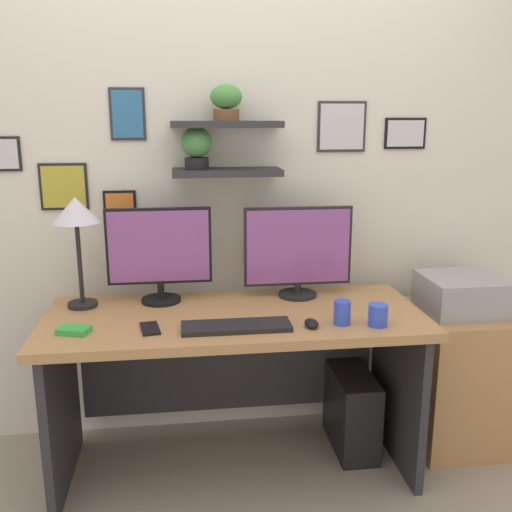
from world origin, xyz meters
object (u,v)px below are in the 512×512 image
(coffee_mug, at_px, (378,315))
(scissors_tray, at_px, (74,330))
(desk, at_px, (234,354))
(cell_phone, at_px, (150,328))
(pen_cup, at_px, (342,312))
(computer_tower_right, at_px, (351,410))
(printer, at_px, (464,294))
(drawer_cabinet, at_px, (456,376))
(desk_lamp, at_px, (76,218))
(monitor_right, at_px, (298,251))
(monitor_left, at_px, (159,252))
(computer_mouse, at_px, (311,323))
(keyboard, at_px, (236,326))

(coffee_mug, xyz_separation_m, scissors_tray, (-1.21, 0.07, -0.03))
(desk, bearing_deg, cell_phone, -150.58)
(pen_cup, bearing_deg, computer_tower_right, 62.33)
(coffee_mug, bearing_deg, printer, 31.26)
(drawer_cabinet, bearing_deg, cell_phone, -170.10)
(desk_lamp, relative_size, pen_cup, 4.93)
(monitor_right, relative_size, coffee_mug, 5.63)
(cell_phone, relative_size, printer, 0.37)
(computer_tower_right, bearing_deg, drawer_cabinet, 0.77)
(monitor_left, bearing_deg, desk, -26.97)
(desk_lamp, distance_m, pen_cup, 1.20)
(monitor_right, relative_size, pen_cup, 5.06)
(drawer_cabinet, bearing_deg, printer, -90.00)
(monitor_left, xyz_separation_m, monitor_right, (0.64, 0.00, -0.01))
(monitor_right, bearing_deg, computer_tower_right, -24.20)
(pen_cup, height_order, drawer_cabinet, pen_cup)
(monitor_right, distance_m, drawer_cabinet, 1.01)
(monitor_left, height_order, scissors_tray, monitor_left)
(cell_phone, xyz_separation_m, pen_cup, (0.78, -0.04, 0.05))
(monitor_left, xyz_separation_m, desk_lamp, (-0.35, -0.03, 0.17))
(cell_phone, distance_m, coffee_mug, 0.92)
(desk_lamp, xyz_separation_m, scissors_tray, (0.02, -0.33, -0.39))
(computer_mouse, relative_size, computer_tower_right, 0.22)
(monitor_left, distance_m, scissors_tray, 0.54)
(monitor_right, bearing_deg, pen_cup, -74.98)
(coffee_mug, xyz_separation_m, computer_tower_right, (0.01, 0.32, -0.60))
(pen_cup, bearing_deg, desk_lamp, 161.51)
(computer_mouse, height_order, coffee_mug, coffee_mug)
(computer_mouse, distance_m, scissors_tray, 0.95)
(monitor_left, height_order, computer_mouse, monitor_left)
(desk, relative_size, monitor_left, 3.46)
(computer_mouse, bearing_deg, cell_phone, 175.39)
(monitor_left, bearing_deg, drawer_cabinet, -4.32)
(monitor_left, bearing_deg, cell_phone, -95.40)
(desk, distance_m, desk_lamp, 0.91)
(coffee_mug, height_order, scissors_tray, coffee_mug)
(keyboard, height_order, scissors_tray, scissors_tray)
(cell_phone, bearing_deg, drawer_cabinet, 0.68)
(keyboard, xyz_separation_m, desk_lamp, (-0.66, 0.36, 0.39))
(keyboard, relative_size, printer, 1.16)
(monitor_left, bearing_deg, computer_tower_right, -7.31)
(computer_mouse, relative_size, scissors_tray, 0.75)
(desk, distance_m, monitor_left, 0.57)
(computer_mouse, height_order, cell_phone, computer_mouse)
(coffee_mug, height_order, pen_cup, pen_cup)
(monitor_right, distance_m, scissors_tray, 1.05)
(computer_mouse, xyz_separation_m, desk_lamp, (-0.96, 0.38, 0.39))
(cell_phone, distance_m, computer_tower_right, 1.11)
(monitor_right, height_order, keyboard, monitor_right)
(computer_mouse, distance_m, desk_lamp, 1.10)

